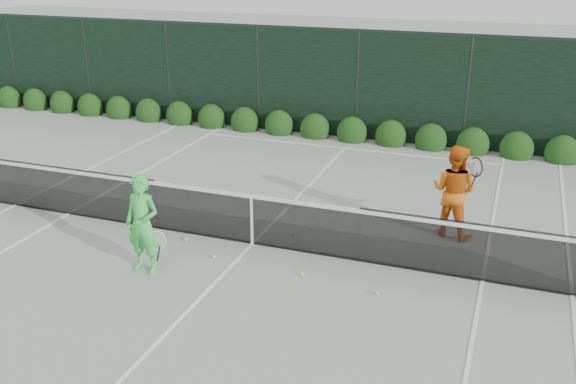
% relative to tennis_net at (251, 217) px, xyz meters
% --- Properties ---
extents(ground, '(80.00, 80.00, 0.00)m').
position_rel_tennis_net_xyz_m(ground, '(0.02, 0.00, -0.53)').
color(ground, gray).
rests_on(ground, ground).
extents(tennis_net, '(12.90, 0.10, 1.07)m').
position_rel_tennis_net_xyz_m(tennis_net, '(0.00, 0.00, 0.00)').
color(tennis_net, '#113421').
rests_on(tennis_net, ground).
extents(player_woman, '(0.67, 0.43, 1.70)m').
position_rel_tennis_net_xyz_m(player_woman, '(-1.27, -1.56, 0.32)').
color(player_woman, '#3FD852').
rests_on(player_woman, ground).
extents(player_man, '(1.02, 0.89, 1.78)m').
position_rel_tennis_net_xyz_m(player_man, '(3.41, 1.68, 0.36)').
color(player_man, orange).
rests_on(player_man, ground).
extents(court_lines, '(11.03, 23.83, 0.01)m').
position_rel_tennis_net_xyz_m(court_lines, '(0.02, 0.00, -0.53)').
color(court_lines, white).
rests_on(court_lines, ground).
extents(windscreen_fence, '(32.00, 21.07, 3.06)m').
position_rel_tennis_net_xyz_m(windscreen_fence, '(0.02, -2.71, 0.98)').
color(windscreen_fence, black).
rests_on(windscreen_fence, ground).
extents(hedge_row, '(31.66, 0.65, 0.94)m').
position_rel_tennis_net_xyz_m(hedge_row, '(0.02, 7.15, -0.30)').
color(hedge_row, '#0F330E').
rests_on(hedge_row, ground).
extents(tennis_balls, '(4.17, 1.67, 0.07)m').
position_rel_tennis_net_xyz_m(tennis_balls, '(0.24, -0.55, -0.50)').
color(tennis_balls, yellow).
rests_on(tennis_balls, ground).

